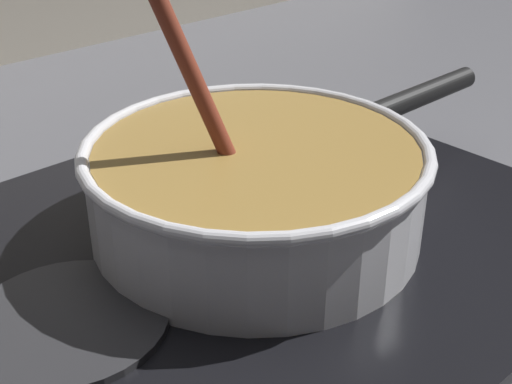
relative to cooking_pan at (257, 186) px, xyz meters
The scene contains 4 objects.
hob_plate 0.05m from the cooking_pan, behind, with size 0.56×0.48×0.01m, color black.
burner_ring 0.04m from the cooking_pan, behind, with size 0.17×0.17×0.01m, color #592D0C.
spare_burner 0.19m from the cooking_pan, behind, with size 0.14×0.14×0.01m, color #262628.
cooking_pan is the anchor object (origin of this frame).
Camera 1 is at (-0.22, -0.22, 0.33)m, focal length 49.57 mm.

